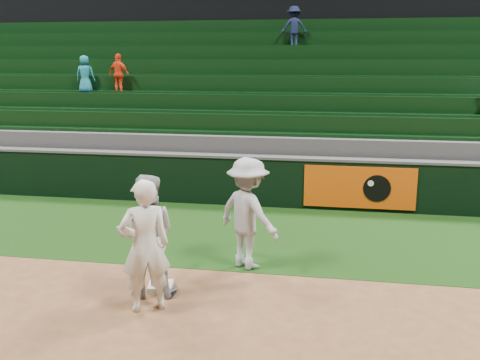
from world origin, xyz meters
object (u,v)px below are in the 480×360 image
object	(u,v)px
first_base	(161,286)
baserunner	(146,236)
first_baseman	(145,246)
base_coach	(248,213)

from	to	relation	value
first_base	baserunner	world-z (taller)	baserunner
baserunner	first_baseman	bearing A→B (deg)	95.83
base_coach	baserunner	bearing A→B (deg)	79.23
first_baseman	baserunner	bearing A→B (deg)	-101.07
first_baseman	base_coach	bearing A→B (deg)	-151.55
first_baseman	baserunner	size ratio (longest dim) A/B	1.03
first_baseman	first_base	bearing A→B (deg)	-116.03
first_baseman	baserunner	distance (m)	0.52
baserunner	first_base	bearing A→B (deg)	-132.87
first_base	baserunner	distance (m)	0.94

